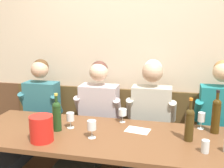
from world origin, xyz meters
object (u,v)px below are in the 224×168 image
(wine_glass_left_end, at_px, (92,126))
(person_center_left_seat, at_px, (148,134))
(ice_bucket, at_px, (41,129))
(wine_bottle_amber_mid, at_px, (189,123))
(person_center_right_seat, at_px, (27,126))
(wall_bench, at_px, (125,149))
(person_left_seat, at_px, (223,142))
(wine_bottle_green_tall, at_px, (216,115))
(person_right_seat, at_px, (90,131))
(wine_glass_near_bucket, at_px, (202,118))
(water_tumbler_right, at_px, (205,146))
(wine_bottle_clear_water, at_px, (57,115))
(wine_glass_center_rear, at_px, (123,113))
(wine_glass_mid_right, at_px, (70,118))
(dining_table, at_px, (111,143))

(wine_glass_left_end, bearing_deg, person_center_left_seat, 44.85)
(ice_bucket, height_order, wine_bottle_amber_mid, wine_bottle_amber_mid)
(wine_glass_left_end, bearing_deg, person_center_right_seat, 154.16)
(wall_bench, height_order, wine_glass_left_end, wall_bench)
(person_left_seat, bearing_deg, ice_bucket, -159.03)
(person_center_right_seat, bearing_deg, wine_bottle_amber_mid, -9.87)
(person_center_right_seat, distance_m, ice_bucket, 0.77)
(wall_bench, relative_size, wine_bottle_green_tall, 7.25)
(person_right_seat, height_order, ice_bucket, person_right_seat)
(wine_glass_near_bucket, relative_size, water_tumbler_right, 1.59)
(wine_bottle_clear_water, relative_size, wine_bottle_amber_mid, 0.95)
(person_center_left_seat, relative_size, wine_bottle_green_tall, 3.43)
(wall_bench, height_order, water_tumbler_right, wall_bench)
(wine_glass_left_end, xyz_separation_m, wine_glass_center_rear, (0.18, 0.42, -0.01))
(person_center_left_seat, relative_size, wine_glass_mid_right, 9.10)
(person_right_seat, xyz_separation_m, wine_bottle_green_tall, (1.16, -0.09, 0.29))
(wine_bottle_amber_mid, bearing_deg, person_right_seat, 162.11)
(wine_bottle_clear_water, distance_m, wine_glass_mid_right, 0.13)
(person_center_left_seat, relative_size, wine_bottle_clear_water, 3.86)
(water_tumbler_right, bearing_deg, wine_glass_near_bucket, 88.64)
(person_left_seat, height_order, wine_glass_near_bucket, person_left_seat)
(ice_bucket, height_order, wine_glass_near_bucket, ice_bucket)
(wall_bench, relative_size, person_center_left_seat, 2.11)
(person_right_seat, relative_size, wine_bottle_clear_water, 3.77)
(dining_table, height_order, wine_bottle_amber_mid, wine_bottle_amber_mid)
(wine_glass_near_bucket, distance_m, water_tumbler_right, 0.48)
(wall_bench, xyz_separation_m, wine_glass_mid_right, (-0.40, -0.62, 0.56))
(wall_bench, relative_size, person_left_seat, 2.09)
(wine_glass_center_rear, bearing_deg, ice_bucket, -134.57)
(wine_bottle_clear_water, height_order, water_tumbler_right, wine_bottle_clear_water)
(wine_bottle_clear_water, relative_size, wine_glass_near_bucket, 2.22)
(person_left_seat, relative_size, wine_glass_near_bucket, 8.65)
(person_center_left_seat, bearing_deg, wine_glass_mid_right, -159.33)
(wine_bottle_green_tall, height_order, water_tumbler_right, wine_bottle_green_tall)
(person_center_right_seat, height_order, wine_bottle_amber_mid, person_center_right_seat)
(wall_bench, xyz_separation_m, wine_bottle_green_tall, (0.87, -0.44, 0.63))
(person_right_seat, xyz_separation_m, wine_glass_center_rear, (0.33, -0.01, 0.22))
(wine_glass_center_rear, bearing_deg, water_tumbler_right, -33.99)
(wine_glass_left_end, relative_size, wine_glass_near_bucket, 0.99)
(wine_glass_left_end, bearing_deg, ice_bucket, -158.64)
(wine_bottle_green_tall, height_order, wine_bottle_amber_mid, wine_bottle_green_tall)
(ice_bucket, distance_m, wine_bottle_green_tall, 1.48)
(person_center_right_seat, bearing_deg, person_right_seat, 1.48)
(ice_bucket, distance_m, wine_glass_left_end, 0.41)
(person_center_right_seat, height_order, person_right_seat, person_right_seat)
(person_center_right_seat, relative_size, wine_glass_left_end, 8.45)
(person_right_seat, height_order, water_tumbler_right, person_right_seat)
(wine_bottle_amber_mid, xyz_separation_m, water_tumbler_right, (0.11, -0.19, -0.10))
(dining_table, relative_size, person_center_right_seat, 1.94)
(wall_bench, bearing_deg, person_center_right_seat, -159.28)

